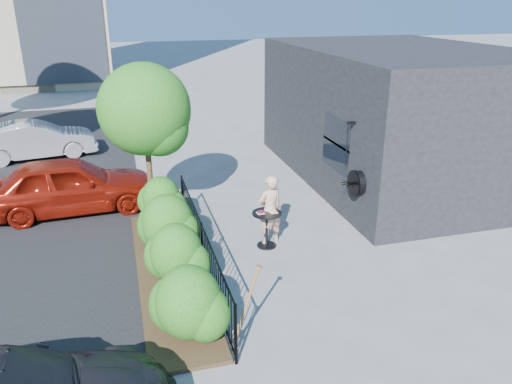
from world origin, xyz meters
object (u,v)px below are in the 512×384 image
object	(u,v)px
woman	(270,210)
car_silver	(36,140)
patio_tree	(148,115)
car_red	(69,185)
cafe_table	(267,223)
shovel	(245,312)

from	to	relation	value
woman	car_silver	bearing A→B (deg)	-70.49
patio_tree	car_red	size ratio (longest dim) A/B	0.90
patio_tree	car_red	bearing A→B (deg)	148.34
woman	car_red	size ratio (longest dim) A/B	0.38
cafe_table	woman	distance (m)	0.31
cafe_table	woman	bearing A→B (deg)	49.88
shovel	car_red	size ratio (longest dim) A/B	0.34
cafe_table	car_silver	bearing A→B (deg)	124.11
woman	shovel	size ratio (longest dim) A/B	1.12
patio_tree	woman	size ratio (longest dim) A/B	2.35
shovel	car_red	bearing A→B (deg)	114.84
cafe_table	car_red	size ratio (longest dim) A/B	0.21
woman	car_red	world-z (taller)	woman
car_red	car_silver	xyz separation A→B (m)	(-1.46, 5.34, -0.09)
patio_tree	shovel	bearing A→B (deg)	-79.66
cafe_table	car_red	world-z (taller)	car_red
cafe_table	car_red	distance (m)	5.58
patio_tree	car_silver	world-z (taller)	patio_tree
woman	car_red	bearing A→B (deg)	-50.89
cafe_table	patio_tree	bearing A→B (deg)	138.49
patio_tree	cafe_table	distance (m)	3.81
patio_tree	car_silver	size ratio (longest dim) A/B	0.99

